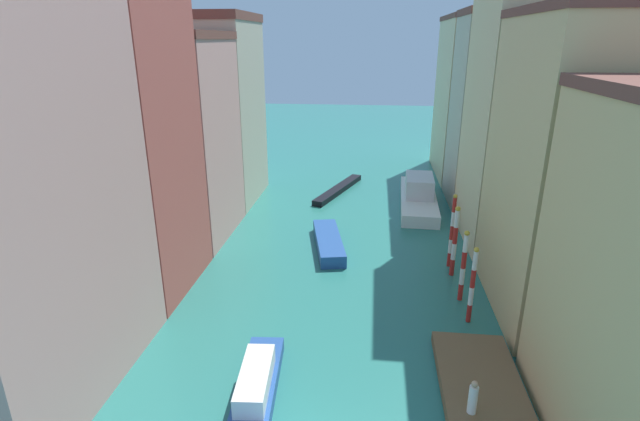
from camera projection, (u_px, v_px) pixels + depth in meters
ground_plane at (348, 224)px, 40.08m from camera, size 154.00×154.00×0.00m
building_left_0 at (1, 197)px, 18.64m from camera, size 6.93×11.13×17.52m
building_left_1 at (116, 100)px, 26.60m from camera, size 6.93×7.82×22.69m
building_left_2 at (181, 138)px, 35.76m from camera, size 6.93×8.91×15.10m
building_left_3 at (218, 110)px, 44.02m from camera, size 6.93×9.37×16.72m
building_right_1 at (575, 171)px, 25.11m from camera, size 6.93×10.65×16.11m
building_right_2 at (525, 102)px, 33.89m from camera, size 6.93×9.59×20.73m
building_right_3 at (494, 111)px, 42.63m from camera, size 6.93×7.47×16.99m
building_right_4 at (473, 98)px, 52.23m from camera, size 6.93×12.23×16.93m
waterfront_dock at (482, 391)px, 20.65m from camera, size 3.49×7.88×0.53m
person_on_dock at (473, 398)px, 18.91m from camera, size 0.36×0.36×1.49m
mooring_pole_0 at (472, 285)px, 25.49m from camera, size 0.28×0.28×4.43m
mooring_pole_1 at (463, 265)px, 27.68m from camera, size 0.31×0.31×4.41m
mooring_pole_2 at (455, 241)px, 30.61m from camera, size 0.33×0.33×4.76m
mooring_pole_3 at (452, 230)px, 31.78m from camera, size 0.28×0.28×5.13m
vaporetto_white at (419, 195)px, 44.23m from camera, size 3.61×12.11×2.79m
gondola_black at (338, 189)px, 48.35m from camera, size 4.24×9.98×0.53m
motorboat_0 at (256, 389)px, 20.30m from camera, size 2.18×7.42×1.55m
motorboat_1 at (329, 242)px, 35.36m from camera, size 3.11×7.32×0.89m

